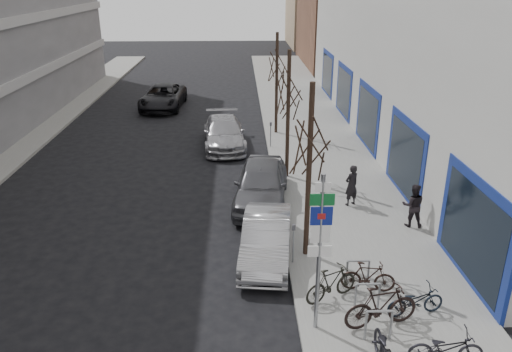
{
  "coord_description": "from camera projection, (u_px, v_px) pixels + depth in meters",
  "views": [
    {
      "loc": [
        0.6,
        -9.95,
        8.16
      ],
      "look_at": [
        1.12,
        5.4,
        2.0
      ],
      "focal_mm": 35.0,
      "sensor_mm": 36.0,
      "label": 1
    }
  ],
  "objects": [
    {
      "name": "meter_back",
      "position": [
        271.0,
        132.0,
        24.96
      ],
      "size": [
        0.1,
        0.08,
        1.27
      ],
      "color": "gray",
      "rests_on": "sidewalk_east"
    },
    {
      "name": "brick_building_far",
      "position": [
        366.0,
        22.0,
        48.27
      ],
      "size": [
        12.0,
        14.0,
        8.0
      ],
      "primitive_type": "cube",
      "color": "brown",
      "rests_on": "ground"
    },
    {
      "name": "tree_near",
      "position": [
        311.0,
        131.0,
        14.05
      ],
      "size": [
        1.8,
        1.8,
        5.5
      ],
      "color": "black",
      "rests_on": "ground"
    },
    {
      "name": "bike_near_left",
      "position": [
        387.0,
        352.0,
        10.62
      ],
      "size": [
        0.61,
        1.88,
        1.14
      ],
      "primitive_type": "imported",
      "rotation": [
        0.0,
        0.0,
        -0.03
      ],
      "color": "black",
      "rests_on": "sidewalk_east"
    },
    {
      "name": "parked_car_mid",
      "position": [
        261.0,
        184.0,
        18.99
      ],
      "size": [
        2.46,
        4.98,
        1.63
      ],
      "primitive_type": "imported",
      "rotation": [
        0.0,
        0.0,
        -0.11
      ],
      "color": "#515156",
      "rests_on": "ground"
    },
    {
      "name": "tree_far",
      "position": [
        277.0,
        60.0,
        26.11
      ],
      "size": [
        1.8,
        1.8,
        5.5
      ],
      "color": "black",
      "rests_on": "ground"
    },
    {
      "name": "tan_building_far",
      "position": [
        342.0,
        8.0,
        62.01
      ],
      "size": [
        13.0,
        12.0,
        9.0
      ],
      "primitive_type": "cube",
      "color": "#937A5B",
      "rests_on": "ground"
    },
    {
      "name": "bike_rack",
      "position": [
        367.0,
        294.0,
        12.68
      ],
      "size": [
        0.66,
        2.26,
        0.83
      ],
      "color": "gray",
      "rests_on": "sidewalk_east"
    },
    {
      "name": "parked_car_front",
      "position": [
        266.0,
        239.0,
        15.29
      ],
      "size": [
        1.87,
        4.24,
        1.35
      ],
      "primitive_type": "imported",
      "rotation": [
        0.0,
        0.0,
        -0.11
      ],
      "color": "#A5A6AA",
      "rests_on": "ground"
    },
    {
      "name": "sidewalk_east",
      "position": [
        330.0,
        177.0,
        21.64
      ],
      "size": [
        5.0,
        70.0,
        0.15
      ],
      "primitive_type": "cube",
      "color": "slate",
      "rests_on": "ground"
    },
    {
      "name": "parked_car_back",
      "position": [
        224.0,
        133.0,
        25.47
      ],
      "size": [
        2.41,
        5.15,
        1.45
      ],
      "primitive_type": "imported",
      "rotation": [
        0.0,
        0.0,
        0.08
      ],
      "color": "#99999D",
      "rests_on": "ground"
    },
    {
      "name": "bike_near_right",
      "position": [
        381.0,
        306.0,
        12.09
      ],
      "size": [
        2.01,
        0.96,
        1.17
      ],
      "primitive_type": "imported",
      "rotation": [
        0.0,
        0.0,
        1.78
      ],
      "color": "black",
      "rests_on": "sidewalk_east"
    },
    {
      "name": "ground",
      "position": [
        218.0,
        334.0,
        12.25
      ],
      "size": [
        120.0,
        120.0,
        0.0
      ],
      "primitive_type": "plane",
      "color": "black",
      "rests_on": "ground"
    },
    {
      "name": "bike_mid_inner",
      "position": [
        331.0,
        283.0,
        13.14
      ],
      "size": [
        1.67,
        1.19,
        0.99
      ],
      "primitive_type": "imported",
      "rotation": [
        0.0,
        0.0,
        2.05
      ],
      "color": "black",
      "rests_on": "sidewalk_east"
    },
    {
      "name": "meter_mid",
      "position": [
        279.0,
        172.0,
        19.86
      ],
      "size": [
        0.1,
        0.08,
        1.27
      ],
      "color": "gray",
      "rests_on": "sidewalk_east"
    },
    {
      "name": "bike_far_curb",
      "position": [
        446.0,
        345.0,
        10.9
      ],
      "size": [
        1.69,
        0.59,
        1.02
      ],
      "primitive_type": "imported",
      "rotation": [
        0.0,
        0.0,
        1.52
      ],
      "color": "black",
      "rests_on": "sidewalk_east"
    },
    {
      "name": "meter_front",
      "position": [
        293.0,
        240.0,
        14.76
      ],
      "size": [
        0.1,
        0.08,
        1.27
      ],
      "color": "gray",
      "rests_on": "sidewalk_east"
    },
    {
      "name": "bike_far_inner",
      "position": [
        368.0,
        276.0,
        13.52
      ],
      "size": [
        1.53,
        0.67,
        0.9
      ],
      "primitive_type": "imported",
      "rotation": [
        0.0,
        0.0,
        1.41
      ],
      "color": "black",
      "rests_on": "sidewalk_east"
    },
    {
      "name": "highway_sign_pole",
      "position": [
        320.0,
        245.0,
        11.4
      ],
      "size": [
        0.55,
        0.1,
        4.2
      ],
      "color": "gray",
      "rests_on": "ground"
    },
    {
      "name": "tree_mid",
      "position": [
        289.0,
        85.0,
        20.08
      ],
      "size": [
        1.8,
        1.8,
        5.5
      ],
      "color": "black",
      "rests_on": "ground"
    },
    {
      "name": "pedestrian_near",
      "position": [
        351.0,
        185.0,
        18.53
      ],
      "size": [
        0.69,
        0.61,
        1.58
      ],
      "primitive_type": "imported",
      "rotation": [
        0.0,
        0.0,
        3.64
      ],
      "color": "black",
      "rests_on": "sidewalk_east"
    },
    {
      "name": "pedestrian_far",
      "position": [
        413.0,
        205.0,
        16.95
      ],
      "size": [
        0.64,
        0.49,
        1.56
      ],
      "primitive_type": "imported",
      "rotation": [
        0.0,
        0.0,
        2.96
      ],
      "color": "black",
      "rests_on": "sidewalk_east"
    },
    {
      "name": "bike_mid_curb",
      "position": [
        416.0,
        299.0,
        12.55
      ],
      "size": [
        1.6,
        0.74,
        0.94
      ],
      "primitive_type": "imported",
      "rotation": [
        0.0,
        0.0,
        1.76
      ],
      "color": "black",
      "rests_on": "sidewalk_east"
    },
    {
      "name": "lane_car",
      "position": [
        163.0,
        97.0,
        32.96
      ],
      "size": [
        2.78,
        5.55,
        1.51
      ],
      "primitive_type": "imported",
      "rotation": [
        0.0,
        0.0,
        -0.05
      ],
      "color": "black",
      "rests_on": "ground"
    }
  ]
}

